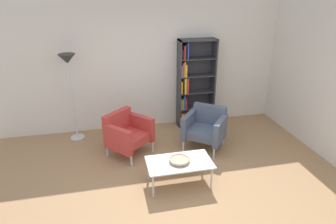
# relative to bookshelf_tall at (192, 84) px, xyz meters

# --- Properties ---
(ground_plane) EXTENTS (8.32, 8.32, 0.00)m
(ground_plane) POSITION_rel_bookshelf_tall_xyz_m (-0.87, -2.25, -0.95)
(ground_plane) COLOR #9E7751
(plaster_back_panel) EXTENTS (6.40, 0.12, 2.90)m
(plaster_back_panel) POSITION_rel_bookshelf_tall_xyz_m (-0.87, 0.21, 0.50)
(plaster_back_panel) COLOR silver
(plaster_back_panel) RESTS_ON ground_plane
(plaster_right_partition) EXTENTS (0.12, 5.20, 2.90)m
(plaster_right_partition) POSITION_rel_bookshelf_tall_xyz_m (1.99, -1.65, 0.50)
(plaster_right_partition) COLOR silver
(plaster_right_partition) RESTS_ON ground_plane
(bookshelf_tall) EXTENTS (0.80, 0.30, 1.90)m
(bookshelf_tall) POSITION_rel_bookshelf_tall_xyz_m (0.00, 0.00, 0.00)
(bookshelf_tall) COLOR #333338
(bookshelf_tall) RESTS_ON ground_plane
(coffee_table_low) EXTENTS (1.00, 0.56, 0.40)m
(coffee_table_low) POSITION_rel_bookshelf_tall_xyz_m (-0.83, -2.09, -0.58)
(coffee_table_low) COLOR silver
(coffee_table_low) RESTS_ON ground_plane
(decorative_bowl) EXTENTS (0.32, 0.32, 0.05)m
(decorative_bowl) POSITION_rel_bookshelf_tall_xyz_m (-0.83, -2.09, -0.52)
(decorative_bowl) COLOR tan
(decorative_bowl) RESTS_ON coffee_table_low
(armchair_by_bookshelf) EXTENTS (0.95, 0.94, 0.78)m
(armchair_by_bookshelf) POSITION_rel_bookshelf_tall_xyz_m (-0.04, -1.04, -0.54)
(armchair_by_bookshelf) COLOR #4C566B
(armchair_by_bookshelf) RESTS_ON ground_plane
(armchair_spare_guest) EXTENTS (0.95, 0.95, 0.78)m
(armchair_spare_guest) POSITION_rel_bookshelf_tall_xyz_m (-1.53, -0.97, -0.54)
(armchair_spare_guest) COLOR #B73833
(armchair_spare_guest) RESTS_ON ground_plane
(floor_lamp_torchiere) EXTENTS (0.32, 0.32, 1.74)m
(floor_lamp_torchiere) POSITION_rel_bookshelf_tall_xyz_m (-2.49, -0.16, 0.50)
(floor_lamp_torchiere) COLOR silver
(floor_lamp_torchiere) RESTS_ON ground_plane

